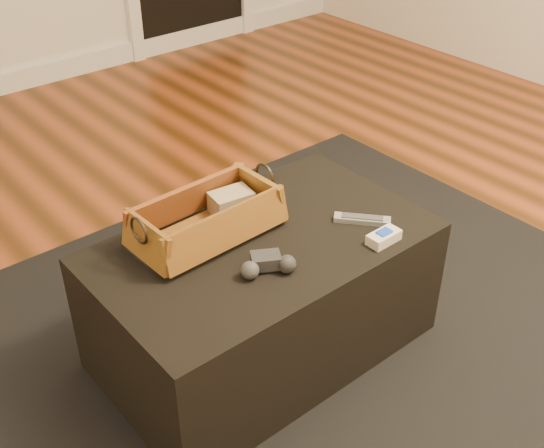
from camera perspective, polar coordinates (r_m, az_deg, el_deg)
floor at (r=2.32m, az=5.29°, el=-9.66°), size 5.00×5.50×0.01m
baseboard at (r=4.35m, az=-21.07°, el=11.02°), size 5.00×0.04×0.12m
area_rug at (r=2.24m, az=0.10°, el=-10.89°), size 2.60×2.00×0.01m
ottoman at (r=2.13m, az=-0.76°, el=-6.02°), size 1.00×0.60×0.42m
tv_remote at (r=1.99m, az=-5.65°, el=-0.71°), size 0.24×0.09×0.02m
cloth_bundle at (r=2.09m, az=-3.42°, el=1.84°), size 0.14×0.10×0.07m
wicker_basket at (r=2.00m, az=-5.47°, el=0.33°), size 0.46×0.25×0.16m
game_controller at (r=1.86m, az=-0.38°, el=-3.41°), size 0.16×0.13×0.05m
silver_remote at (r=2.10m, az=7.56°, el=0.40°), size 0.14×0.16×0.02m
cream_gadget at (r=2.01m, az=9.34°, el=-1.09°), size 0.10×0.05×0.04m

